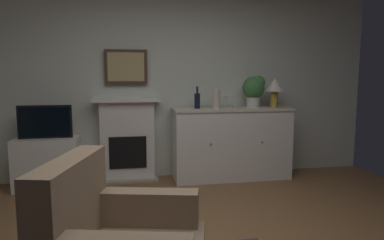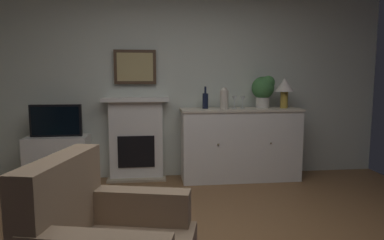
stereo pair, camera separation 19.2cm
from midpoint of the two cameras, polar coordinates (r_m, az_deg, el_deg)
name	(u,v)px [view 2 (the right image)]	position (r m, az deg, el deg)	size (l,w,h in m)	color
wall_rear	(177,77)	(4.67, -1.39, 7.16)	(5.77, 0.06, 2.73)	silver
fireplace_unit	(136,139)	(4.60, -8.15, -3.14)	(0.87, 0.30, 1.10)	white
framed_picture	(135,67)	(4.57, -8.35, 8.80)	(0.55, 0.04, 0.45)	#473323
sideboard_cabinet	(240,144)	(4.61, 9.27, -4.00)	(1.59, 0.49, 0.96)	white
table_lamp	(285,87)	(4.72, 16.41, 5.32)	(0.26, 0.26, 0.40)	#B79338
wine_bottle	(205,100)	(4.47, 3.48, 3.30)	(0.08, 0.08, 0.29)	black
wine_glass_left	(234,99)	(4.54, 8.35, 3.48)	(0.07, 0.07, 0.16)	silver
wine_glass_center	(243,99)	(4.57, 9.71, 3.47)	(0.07, 0.07, 0.16)	silver
vase_decorative	(224,98)	(4.42, 6.68, 3.64)	(0.11, 0.11, 0.28)	beige
tv_cabinet	(58,161)	(4.62, -20.42, -6.42)	(0.75, 0.42, 0.63)	white
tv_set	(56,121)	(4.51, -20.77, -0.10)	(0.62, 0.07, 0.40)	black
potted_plant_small	(264,89)	(4.67, 13.11, 5.12)	(0.30, 0.30, 0.43)	beige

